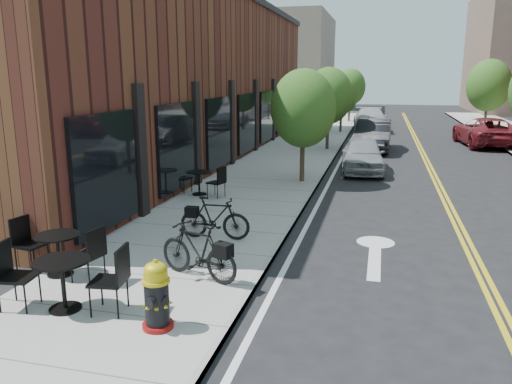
% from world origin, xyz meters
% --- Properties ---
extents(ground, '(120.00, 120.00, 0.00)m').
position_xyz_m(ground, '(0.00, 0.00, 0.00)').
color(ground, black).
rests_on(ground, ground).
extents(sidewalk_near, '(4.00, 70.00, 0.12)m').
position_xyz_m(sidewalk_near, '(-2.00, 10.00, 0.06)').
color(sidewalk_near, '#9E9B93').
rests_on(sidewalk_near, ground).
extents(building_near, '(5.00, 28.00, 7.00)m').
position_xyz_m(building_near, '(-6.50, 14.00, 3.50)').
color(building_near, '#491E17').
rests_on(building_near, ground).
extents(bg_building_left, '(8.00, 14.00, 10.00)m').
position_xyz_m(bg_building_left, '(-8.00, 48.00, 5.00)').
color(bg_building_left, '#726656').
rests_on(bg_building_left, ground).
extents(tree_near_a, '(2.20, 2.20, 3.81)m').
position_xyz_m(tree_near_a, '(-0.60, 9.00, 2.60)').
color(tree_near_a, '#382B1E').
rests_on(tree_near_a, sidewalk_near).
extents(tree_near_b, '(2.30, 2.30, 3.98)m').
position_xyz_m(tree_near_b, '(-0.60, 17.00, 2.71)').
color(tree_near_b, '#382B1E').
rests_on(tree_near_b, sidewalk_near).
extents(tree_near_c, '(2.10, 2.10, 3.67)m').
position_xyz_m(tree_near_c, '(-0.60, 25.00, 2.53)').
color(tree_near_c, '#382B1E').
rests_on(tree_near_c, sidewalk_near).
extents(tree_near_d, '(2.40, 2.40, 4.11)m').
position_xyz_m(tree_near_d, '(-0.60, 33.00, 2.79)').
color(tree_near_d, '#382B1E').
rests_on(tree_near_d, sidewalk_near).
extents(tree_far_c, '(2.80, 2.80, 4.62)m').
position_xyz_m(tree_far_c, '(8.60, 28.00, 3.06)').
color(tree_far_c, '#382B1E').
rests_on(tree_far_c, sidewalk_far).
extents(fire_hydrant, '(0.59, 0.59, 1.04)m').
position_xyz_m(fire_hydrant, '(-1.00, -1.75, 0.61)').
color(fire_hydrant, maroon).
rests_on(fire_hydrant, sidewalk_near).
extents(bicycle_left, '(1.79, 1.05, 1.04)m').
position_xyz_m(bicycle_left, '(-1.07, 0.11, 0.64)').
color(bicycle_left, black).
rests_on(bicycle_left, sidewalk_near).
extents(bicycle_right, '(1.62, 0.52, 0.96)m').
position_xyz_m(bicycle_right, '(-1.50, 2.30, 0.60)').
color(bicycle_right, black).
rests_on(bicycle_right, sidewalk_near).
extents(bistro_set_a, '(2.01, 0.96, 1.07)m').
position_xyz_m(bistro_set_a, '(-2.66, -1.57, 0.66)').
color(bistro_set_a, black).
rests_on(bistro_set_a, sidewalk_near).
extents(bistro_set_b, '(1.89, 0.93, 1.00)m').
position_xyz_m(bistro_set_b, '(-3.60, -0.36, 0.62)').
color(bistro_set_b, black).
rests_on(bistro_set_b, sidewalk_near).
extents(bistro_set_c, '(1.78, 0.96, 0.94)m').
position_xyz_m(bistro_set_c, '(-3.34, 6.23, 0.59)').
color(bistro_set_c, black).
rests_on(bistro_set_c, sidewalk_near).
extents(parked_car_a, '(1.88, 4.04, 1.34)m').
position_xyz_m(parked_car_a, '(1.33, 11.89, 0.67)').
color(parked_car_a, '#94979C').
rests_on(parked_car_a, ground).
extents(parked_car_b, '(1.77, 4.74, 1.55)m').
position_xyz_m(parked_car_b, '(1.60, 17.74, 0.77)').
color(parked_car_b, black).
rests_on(parked_car_b, ground).
extents(parked_car_c, '(2.56, 5.42, 1.53)m').
position_xyz_m(parked_car_c, '(1.21, 27.04, 0.76)').
color(parked_car_c, '#BAB9BE').
rests_on(parked_car_c, ground).
extents(parked_car_far, '(3.04, 5.67, 1.51)m').
position_xyz_m(parked_car_far, '(7.40, 21.02, 0.76)').
color(parked_car_far, maroon).
rests_on(parked_car_far, ground).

